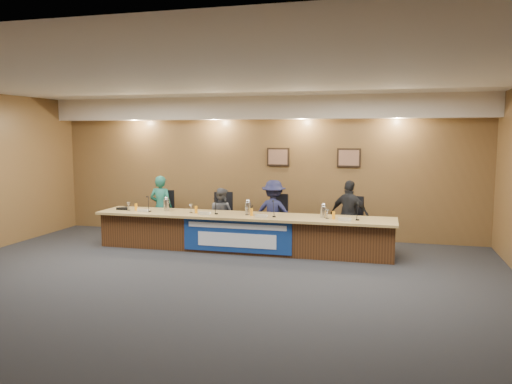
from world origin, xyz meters
TOP-DOWN VIEW (x-y plane):
  - floor at (0.00, 0.00)m, footprint 10.00×10.00m
  - ceiling at (0.00, 0.00)m, footprint 10.00×8.00m
  - wall_back at (0.00, 4.00)m, footprint 10.00×0.04m
  - soffit at (0.00, 3.75)m, footprint 10.00×0.50m
  - dais_body at (0.00, 2.40)m, footprint 6.00×0.80m
  - dais_top at (0.00, 2.35)m, footprint 6.10×0.95m
  - banner at (0.00, 1.99)m, footprint 2.20×0.02m
  - banner_text_upper at (0.00, 1.97)m, footprint 2.00×0.01m
  - banner_text_lower at (0.00, 1.97)m, footprint 1.60×0.01m
  - wall_photo_left at (0.40, 3.97)m, footprint 0.52×0.04m
  - wall_photo_right at (2.00, 3.97)m, footprint 0.52×0.04m
  - panelist_a at (-2.12, 3.08)m, footprint 0.53×0.35m
  - panelist_b at (-0.68, 3.08)m, footprint 0.69×0.60m
  - panelist_c at (0.50, 3.08)m, footprint 0.92×0.55m
  - panelist_d at (2.10, 3.08)m, footprint 0.91×0.62m
  - office_chair_a at (-2.12, 3.18)m, footprint 0.56×0.56m
  - office_chair_b at (-0.68, 3.18)m, footprint 0.57×0.57m
  - office_chair_c at (0.50, 3.18)m, footprint 0.58×0.58m
  - office_chair_d at (2.10, 3.18)m, footprint 0.60×0.60m
  - nameplate_a at (-2.09, 2.13)m, footprint 0.24×0.08m
  - microphone_a at (-1.98, 2.23)m, footprint 0.07×0.07m
  - juice_glass_a at (-2.34, 2.31)m, footprint 0.06×0.06m
  - water_glass_a at (-2.49, 2.27)m, footprint 0.08×0.08m
  - nameplate_b at (-0.71, 2.09)m, footprint 0.24×0.08m
  - microphone_b at (-0.52, 2.27)m, footprint 0.07×0.07m
  - juice_glass_b at (-0.96, 2.28)m, footprint 0.06×0.06m
  - water_glass_b at (-1.09, 2.32)m, footprint 0.08×0.08m
  - nameplate_c at (0.47, 2.07)m, footprint 0.24×0.08m
  - microphone_c at (0.70, 2.23)m, footprint 0.07×0.07m
  - juice_glass_c at (0.23, 2.28)m, footprint 0.06×0.06m
  - water_glass_c at (0.12, 2.33)m, footprint 0.08×0.08m
  - nameplate_d at (2.08, 2.08)m, footprint 0.24×0.08m
  - microphone_d at (2.31, 2.26)m, footprint 0.07×0.07m
  - juice_glass_d at (1.85, 2.26)m, footprint 0.06×0.06m
  - water_glass_d at (1.73, 2.31)m, footprint 0.08×0.08m
  - carafe_left at (-1.68, 2.42)m, footprint 0.12×0.12m
  - carafe_mid at (0.12, 2.40)m, footprint 0.13×0.13m
  - carafe_right at (1.65, 2.41)m, footprint 0.13×0.13m
  - speakerphone at (-2.66, 2.35)m, footprint 0.32×0.32m

SIDE VIEW (x-z plane):
  - floor at x=0.00m, z-range 0.00..0.00m
  - banner_text_lower at x=0.00m, z-range 0.16..0.44m
  - dais_body at x=0.00m, z-range 0.00..0.70m
  - banner at x=0.00m, z-range 0.05..0.71m
  - office_chair_a at x=-2.12m, z-range 0.44..0.52m
  - office_chair_b at x=-0.68m, z-range 0.44..0.52m
  - office_chair_c at x=0.50m, z-range 0.44..0.52m
  - office_chair_d at x=2.10m, z-range 0.44..0.52m
  - banner_text_upper at x=0.00m, z-range 0.53..0.63m
  - panelist_b at x=-0.68m, z-range 0.00..1.20m
  - panelist_c at x=0.50m, z-range 0.00..1.40m
  - panelist_d at x=2.10m, z-range 0.00..1.43m
  - panelist_a at x=-2.12m, z-range 0.00..1.44m
  - dais_top at x=0.00m, z-range 0.70..0.75m
  - microphone_a at x=-1.98m, z-range 0.75..0.77m
  - microphone_b at x=-0.52m, z-range 0.75..0.77m
  - microphone_c at x=0.70m, z-range 0.75..0.77m
  - microphone_d at x=2.31m, z-range 0.75..0.77m
  - speakerphone at x=-2.66m, z-range 0.75..0.80m
  - nameplate_a at x=-2.09m, z-range 0.74..0.85m
  - nameplate_b at x=-0.71m, z-range 0.74..0.85m
  - nameplate_c at x=0.47m, z-range 0.74..0.85m
  - nameplate_d at x=2.08m, z-range 0.74..0.85m
  - juice_glass_a at x=-2.34m, z-range 0.75..0.90m
  - juice_glass_b at x=-0.96m, z-range 0.75..0.90m
  - juice_glass_c at x=0.23m, z-range 0.75..0.90m
  - juice_glass_d at x=1.85m, z-range 0.75..0.90m
  - water_glass_a at x=-2.49m, z-range 0.75..0.93m
  - water_glass_b at x=-1.09m, z-range 0.75..0.93m
  - water_glass_c at x=0.12m, z-range 0.75..0.93m
  - water_glass_d at x=1.73m, z-range 0.75..0.93m
  - carafe_right at x=1.65m, z-range 0.75..0.97m
  - carafe_left at x=-1.68m, z-range 0.75..0.99m
  - carafe_mid at x=0.12m, z-range 0.75..1.00m
  - wall_back at x=0.00m, z-range 0.00..3.20m
  - wall_photo_left at x=0.40m, z-range 1.64..2.06m
  - wall_photo_right at x=2.00m, z-range 1.64..2.06m
  - soffit at x=0.00m, z-range 2.70..3.20m
  - ceiling at x=0.00m, z-range 3.18..3.22m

